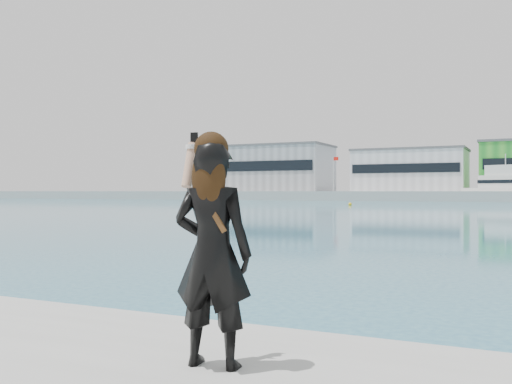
# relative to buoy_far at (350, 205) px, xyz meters

# --- Properties ---
(warehouse_grey_left) EXTENTS (26.52, 16.36, 11.50)m
(warehouse_grey_left) POSITION_rel_buoy_far_xyz_m (-34.12, 52.64, 7.76)
(warehouse_grey_left) COLOR gray
(warehouse_grey_left) RESTS_ON far_quay
(warehouse_white) EXTENTS (24.48, 15.35, 9.50)m
(warehouse_white) POSITION_rel_buoy_far_xyz_m (-1.12, 52.64, 6.76)
(warehouse_white) COLOR silver
(warehouse_white) RESTS_ON far_quay
(flagpole_left) EXTENTS (1.28, 0.16, 8.00)m
(flagpole_left) POSITION_rel_buoy_far_xyz_m (-17.03, 45.66, 6.54)
(flagpole_left) COLOR silver
(flagpole_left) RESTS_ON far_quay
(buoy_far) EXTENTS (0.50, 0.50, 0.50)m
(buoy_far) POSITION_rel_buoy_far_xyz_m (0.00, 0.00, 0.00)
(buoy_far) COLOR yellow
(buoy_far) RESTS_ON ground
(woman) EXTENTS (0.61, 0.44, 1.64)m
(woman) POSITION_rel_buoy_far_xyz_m (20.87, -75.59, 1.63)
(woman) COLOR black
(woman) RESTS_ON near_quay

